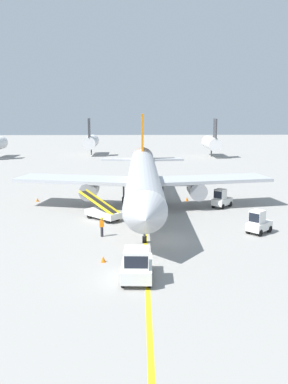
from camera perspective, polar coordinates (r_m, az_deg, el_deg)
name	(u,v)px	position (r m, az deg, el deg)	size (l,w,h in m)	color
ground_plane	(160,240)	(34.06, 2.27, -6.70)	(300.00, 300.00, 0.00)	gray
taxi_line_yellow	(145,224)	(38.79, 0.11, -4.44)	(0.30, 80.00, 0.01)	yellow
airliner	(143,177)	(44.29, -0.11, 2.06)	(28.61, 35.25, 10.10)	#B2B5BA
pushback_tug	(137,265)	(26.01, -1.01, -10.17)	(2.05, 3.68, 2.20)	silver
baggage_tug_near_wing	(258,223)	(36.95, 15.67, -4.18)	(2.63, 2.60, 2.10)	silver
baggage_tug_by_cargo_door	(221,199)	(45.82, 10.74, -1.00)	(2.58, 2.65, 2.10)	silver
belt_loader_forward_hold	(102,212)	(40.34, -5.85, -2.74)	(4.46, 4.38, 2.59)	silver
ground_crew_marshaller	(102,226)	(34.87, -5.90, -4.76)	(0.36, 0.24, 1.70)	#26262D
safety_cone_nose_left	(187,199)	(48.72, 6.00, -0.98)	(0.36, 0.36, 0.44)	orange
safety_cone_wingtip_left	(103,259)	(29.36, -5.71, -9.29)	(0.36, 0.36, 0.44)	orange
safety_cone_wingtip_right	(37,200)	(49.74, -14.64, -1.04)	(0.36, 0.36, 0.44)	orange
safety_cone_tail_area	(103,203)	(46.41, -5.75, -1.59)	(0.36, 0.36, 0.44)	orange
distant_aircraft_mid_right	(91,142)	(100.11, -7.40, 6.99)	(3.00, 10.10, 8.80)	silver
distant_aircraft_far_right	(212,143)	(96.66, 9.42, 6.79)	(3.00, 10.10, 8.80)	silver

